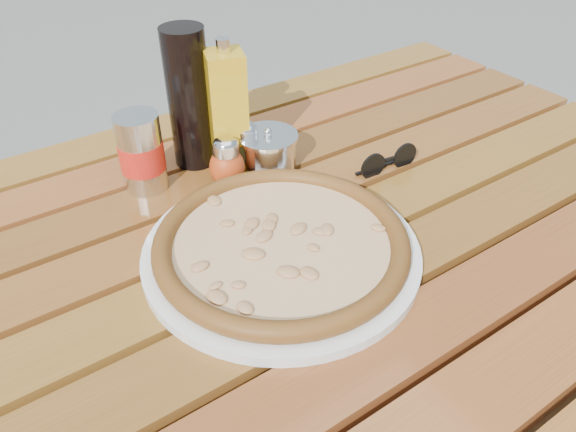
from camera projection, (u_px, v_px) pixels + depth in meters
table at (296, 282)px, 0.80m from camera, size 1.40×0.90×0.75m
plate at (281, 252)px, 0.73m from camera, size 0.38×0.38×0.01m
pizza at (281, 243)px, 0.72m from camera, size 0.36×0.36×0.03m
pepper_shaker at (227, 162)px, 0.85m from camera, size 0.07×0.07×0.08m
oregano_shaker at (246, 147)px, 0.88m from camera, size 0.06×0.06×0.08m
dark_bottle at (189, 99)px, 0.86m from camera, size 0.08×0.08×0.22m
soda_can at (141, 153)px, 0.83m from camera, size 0.07×0.07×0.12m
olive_oil_cruet at (228, 112)px, 0.85m from camera, size 0.07×0.07×0.21m
parmesan_tin at (268, 151)px, 0.89m from camera, size 0.12×0.12×0.07m
sunglasses at (388, 162)px, 0.89m from camera, size 0.11×0.03×0.04m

